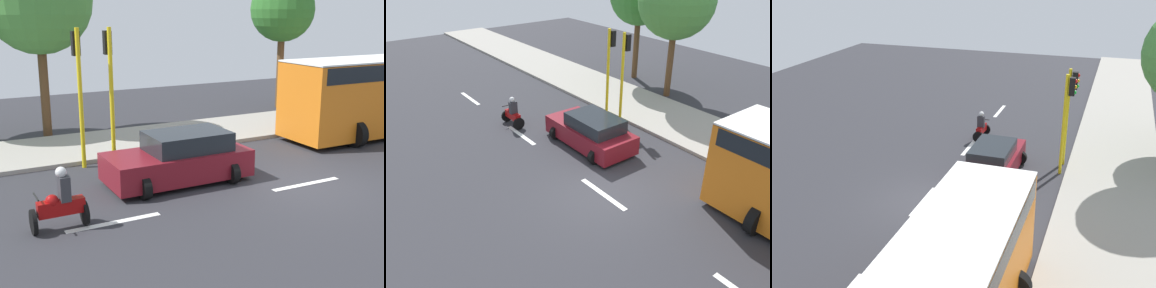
% 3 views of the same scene
% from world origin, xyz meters
% --- Properties ---
extents(ground_plane, '(40.00, 60.00, 0.10)m').
position_xyz_m(ground_plane, '(0.00, 0.00, -0.05)').
color(ground_plane, '#2D2D33').
extents(sidewalk, '(4.00, 60.00, 0.15)m').
position_xyz_m(sidewalk, '(7.00, 0.00, 0.07)').
color(sidewalk, '#9E998E').
rests_on(sidewalk, ground).
extents(lane_stripe_mid, '(0.20, 2.40, 0.01)m').
position_xyz_m(lane_stripe_mid, '(0.00, 0.00, 0.01)').
color(lane_stripe_mid, white).
rests_on(lane_stripe_mid, ground).
extents(lane_stripe_south, '(0.20, 2.40, 0.01)m').
position_xyz_m(lane_stripe_south, '(0.00, 6.00, 0.01)').
color(lane_stripe_south, white).
rests_on(lane_stripe_south, ground).
extents(lane_stripe_far_south, '(0.20, 2.40, 0.01)m').
position_xyz_m(lane_stripe_far_south, '(0.00, 12.00, 0.01)').
color(lane_stripe_far_south, white).
rests_on(lane_stripe_far_south, ground).
extents(car_maroon, '(2.35, 4.28, 1.52)m').
position_xyz_m(car_maroon, '(1.99, 3.22, 0.71)').
color(car_maroon, maroon).
rests_on(car_maroon, ground).
extents(motorcycle, '(0.60, 1.30, 1.53)m').
position_xyz_m(motorcycle, '(0.25, 7.21, 0.64)').
color(motorcycle, black).
rests_on(motorcycle, ground).
extents(traffic_light_corner, '(0.49, 0.24, 4.50)m').
position_xyz_m(traffic_light_corner, '(4.85, 5.34, 2.93)').
color(traffic_light_corner, yellow).
rests_on(traffic_light_corner, ground).
extents(traffic_light_midblock, '(0.49, 0.24, 4.50)m').
position_xyz_m(traffic_light_midblock, '(4.85, 4.30, 2.93)').
color(traffic_light_midblock, yellow).
rests_on(traffic_light_midblock, ground).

